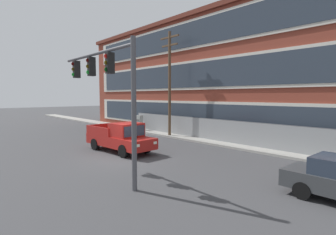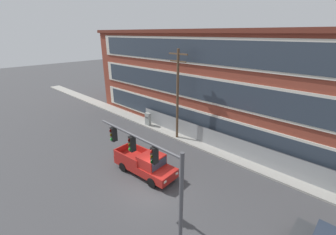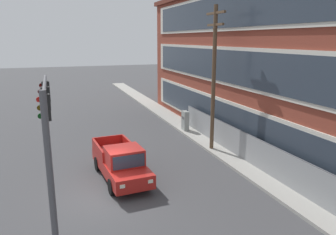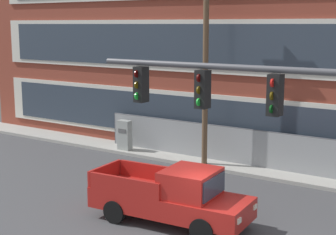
{
  "view_description": "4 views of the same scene",
  "coord_description": "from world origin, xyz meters",
  "px_view_note": "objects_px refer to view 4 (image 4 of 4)",
  "views": [
    {
      "loc": [
        13.13,
        -8.05,
        3.73
      ],
      "look_at": [
        0.69,
        2.96,
        2.36
      ],
      "focal_mm": 28.0,
      "sensor_mm": 36.0,
      "label": 1
    },
    {
      "loc": [
        10.14,
        -8.91,
        10.85
      ],
      "look_at": [
        -2.53,
        4.27,
        3.92
      ],
      "focal_mm": 24.0,
      "sensor_mm": 36.0,
      "label": 2
    },
    {
      "loc": [
        14.35,
        -2.07,
        7.37
      ],
      "look_at": [
        -3.02,
        4.11,
        2.94
      ],
      "focal_mm": 35.0,
      "sensor_mm": 36.0,
      "label": 3
    },
    {
      "loc": [
        7.04,
        -12.74,
        6.65
      ],
      "look_at": [
        -2.64,
        1.82,
        3.47
      ],
      "focal_mm": 55.0,
      "sensor_mm": 36.0,
      "label": 4
    }
  ],
  "objects_px": {
    "traffic_signal_mast": "(260,126)",
    "electrical_cabinet": "(125,137)",
    "utility_pole_near_corner": "(206,57)",
    "pickup_truck_red": "(173,197)"
  },
  "relations": [
    {
      "from": "traffic_signal_mast",
      "to": "electrical_cabinet",
      "type": "xyz_separation_m",
      "value": [
        -11.95,
        10.21,
        -3.57
      ]
    },
    {
      "from": "traffic_signal_mast",
      "to": "electrical_cabinet",
      "type": "height_order",
      "value": "traffic_signal_mast"
    },
    {
      "from": "pickup_truck_red",
      "to": "utility_pole_near_corner",
      "type": "relative_size",
      "value": 0.6
    },
    {
      "from": "pickup_truck_red",
      "to": "electrical_cabinet",
      "type": "xyz_separation_m",
      "value": [
        -7.46,
        6.8,
        -0.08
      ]
    },
    {
      "from": "traffic_signal_mast",
      "to": "utility_pole_near_corner",
      "type": "height_order",
      "value": "utility_pole_near_corner"
    },
    {
      "from": "utility_pole_near_corner",
      "to": "traffic_signal_mast",
      "type": "bearing_deg",
      "value": -54.94
    },
    {
      "from": "traffic_signal_mast",
      "to": "utility_pole_near_corner",
      "type": "relative_size",
      "value": 0.69
    },
    {
      "from": "pickup_truck_red",
      "to": "utility_pole_near_corner",
      "type": "bearing_deg",
      "value": 111.31
    },
    {
      "from": "traffic_signal_mast",
      "to": "electrical_cabinet",
      "type": "relative_size",
      "value": 3.82
    },
    {
      "from": "traffic_signal_mast",
      "to": "utility_pole_near_corner",
      "type": "distance_m",
      "value": 12.41
    }
  ]
}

